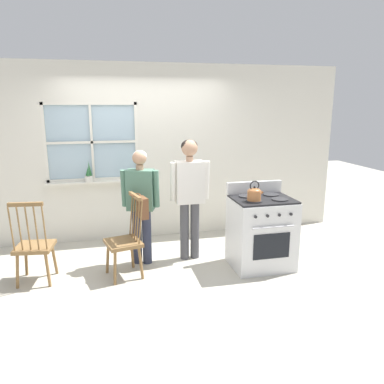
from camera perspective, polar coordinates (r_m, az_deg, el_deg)
name	(u,v)px	position (r m, az deg, el deg)	size (l,w,h in m)	color
ground_plane	(160,272)	(4.92, -4.93, -12.00)	(16.00, 16.00, 0.00)	#B2AD9E
wall_back	(148,154)	(5.89, -6.69, 5.77)	(6.40, 0.16, 2.70)	silver
chair_by_window	(125,242)	(4.70, -10.16, -7.44)	(0.49, 0.50, 1.03)	olive
chair_near_wall	(34,247)	(4.85, -22.93, -7.69)	(0.46, 0.45, 1.03)	olive
person_elderly_left	(141,198)	(4.91, -7.82, -0.95)	(0.51, 0.30, 1.52)	#2D3347
person_teen_center	(190,187)	(5.00, -0.37, 0.70)	(0.53, 0.23, 1.64)	#4C4C51
stove	(261,232)	(4.98, 10.48, -5.96)	(0.77, 0.68, 1.08)	silver
kettle	(254,194)	(4.65, 9.47, -0.24)	(0.21, 0.17, 0.25)	#A86638
potted_plant	(89,176)	(5.82, -15.46, 2.41)	(0.12, 0.12, 0.33)	beige
handbag	(142,207)	(4.64, -7.62, -2.28)	(0.22, 0.23, 0.31)	brown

